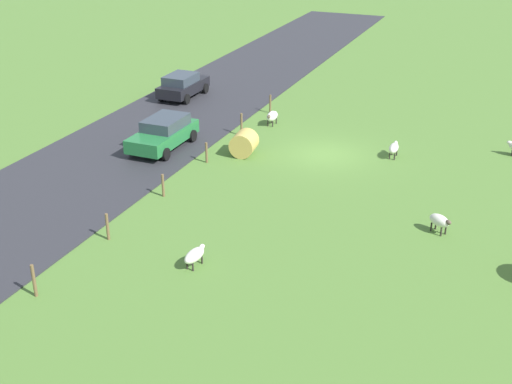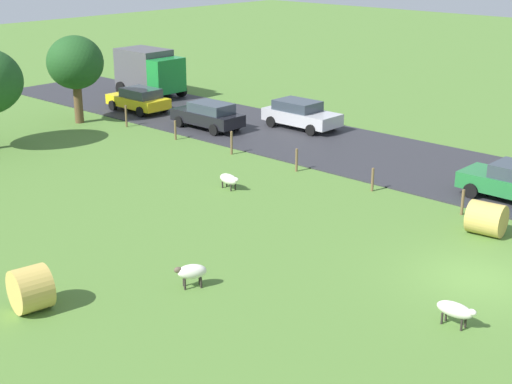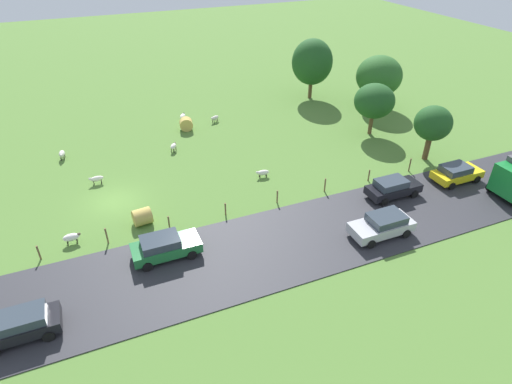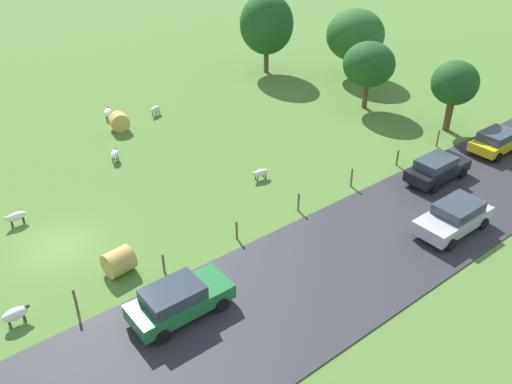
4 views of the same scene
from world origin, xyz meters
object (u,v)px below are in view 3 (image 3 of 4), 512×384
Objects in this scene: sheep_6 at (97,179)px; car_1 at (457,173)px; sheep_5 at (71,237)px; hay_bale_1 at (186,124)px; sheep_1 at (263,173)px; tree_0 at (379,76)px; tree_2 at (312,62)px; car_0 at (165,246)px; car_2 at (21,325)px; sheep_3 at (62,154)px; car_3 at (393,187)px; tree_3 at (374,101)px; hay_bale_0 at (142,217)px; sheep_2 at (183,116)px; car_4 at (383,225)px; tree_1 at (433,124)px; sheep_0 at (215,118)px; sheep_4 at (173,146)px.

sheep_6 is 30.64m from car_1.
sheep_5 is 19.53m from hay_bale_1.
sheep_6 is at bearing 162.75° from sheep_5.
sheep_5 is at bearing -78.74° from sheep_1.
tree_0 is 8.08m from tree_2.
car_0 is 9.14m from car_2.
sheep_5 is at bearing -124.07° from car_0.
sheep_5 reaches higher than sheep_3.
car_3 is at bearing 50.89° from sheep_1.
tree_2 is 1.35× the size of tree_3.
sheep_3 is 0.97× the size of hay_bale_0.
sheep_5 is 0.30× the size of car_2.
sheep_5 is 7.79m from car_2.
sheep_2 is at bearing 135.36° from sheep_6.
sheep_3 is at bearing -135.30° from car_4.
tree_2 is 23.24m from car_3.
car_1 is 0.95× the size of car_3.
car_1 reaches higher than sheep_6.
car_0 is 0.99× the size of car_4.
sheep_3 is 0.28× the size of car_4.
sheep_1 is at bearing 124.74° from car_0.
tree_3 is 1.25× the size of car_1.
car_3 is at bearing -11.97° from tree_2.
hay_bale_0 is at bearing -25.95° from hay_bale_1.
tree_1 is 6.83m from tree_3.
car_3 is (4.06, -6.98, -2.71)m from tree_1.
tree_3 is at bearing 58.04° from sheep_2.
sheep_1 is at bearing 101.26° from sheep_5.
sheep_3 is at bearing -102.11° from tree_3.
tree_2 is at bearing 129.31° from car_2.
tree_2 is 32.66m from car_0.
car_1 is at bearing 37.14° from sheep_0.
sheep_4 is at bearing 155.46° from hay_bale_0.
sheep_4 is 0.23× the size of car_0.
tree_3 reaches higher than car_1.
sheep_6 is 0.95× the size of hay_bale_0.
sheep_3 is 0.92× the size of hay_bale_1.
sheep_4 reaches higher than sheep_1.
hay_bale_0 is 0.30× the size of car_1.
tree_2 is at bearing 127.33° from hay_bale_0.
tree_0 reaches higher than sheep_1.
sheep_2 is 1.18× the size of sheep_4.
sheep_0 is 25.07m from car_1.
sheep_5 is at bearing -41.72° from sheep_4.
hay_bale_1 reaches higher than hay_bale_0.
sheep_1 is at bearing 37.67° from sheep_4.
car_1 reaches higher than sheep_0.
tree_1 is (10.62, 21.46, 3.05)m from sheep_4.
car_4 is (3.76, -3.80, 0.01)m from car_3.
tree_2 reaches higher than sheep_3.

